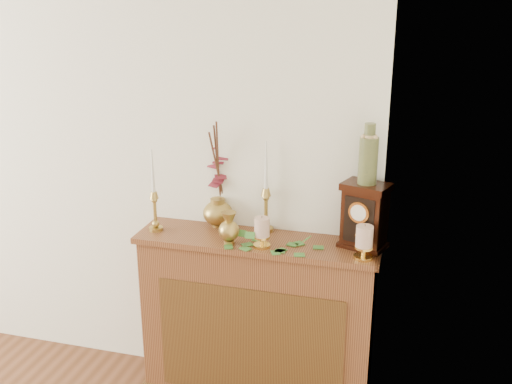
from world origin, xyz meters
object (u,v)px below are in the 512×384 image
(candlestick_center, at_px, (266,203))
(ceramic_vase, at_px, (368,157))
(bud_vase, at_px, (229,228))
(mantel_clock, at_px, (364,216))
(candlestick_left, at_px, (155,205))
(ginger_jar, at_px, (219,177))

(candlestick_center, bearing_deg, ceramic_vase, -7.72)
(bud_vase, distance_m, mantel_clock, 0.66)
(candlestick_left, bearing_deg, ginger_jar, 32.57)
(candlestick_left, xyz_separation_m, bud_vase, (0.42, -0.07, -0.06))
(candlestick_left, height_order, bud_vase, candlestick_left)
(candlestick_center, height_order, bud_vase, candlestick_center)
(bud_vase, relative_size, mantel_clock, 0.51)
(ginger_jar, bearing_deg, mantel_clock, -8.35)
(ginger_jar, distance_m, mantel_clock, 0.79)
(candlestick_left, xyz_separation_m, candlestick_center, (0.56, 0.14, 0.01))
(bud_vase, xyz_separation_m, ginger_jar, (-0.13, 0.25, 0.18))
(candlestick_center, bearing_deg, bud_vase, -122.58)
(bud_vase, relative_size, ceramic_vase, 0.58)
(candlestick_center, xyz_separation_m, ceramic_vase, (0.51, -0.07, 0.30))
(candlestick_center, height_order, ginger_jar, ginger_jar)
(candlestick_left, bearing_deg, candlestick_center, 14.43)
(bud_vase, relative_size, ginger_jar, 0.29)
(mantel_clock, bearing_deg, candlestick_center, -169.49)
(candlestick_left, xyz_separation_m, mantel_clock, (1.06, 0.07, 0.02))
(candlestick_left, height_order, ceramic_vase, ceramic_vase)
(candlestick_left, distance_m, candlestick_center, 0.57)
(candlestick_center, height_order, ceramic_vase, ceramic_vase)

